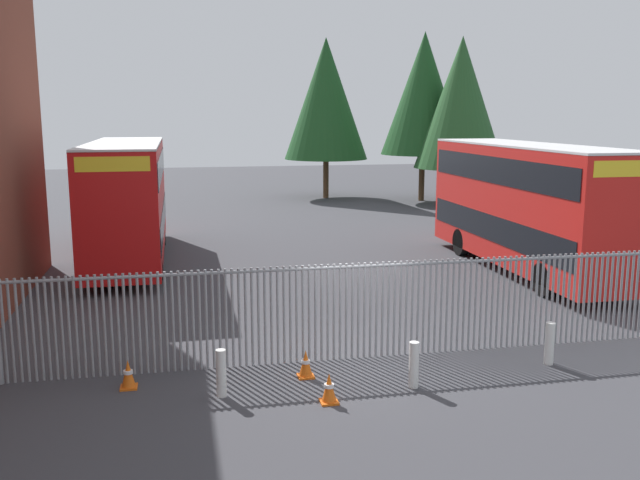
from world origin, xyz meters
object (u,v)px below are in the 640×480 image
(double_decker_bus_behind_fence_left, at_px, (127,197))
(traffic_cone_mid_forecourt, at_px, (306,364))
(bollard_near_left, at_px, (221,373))
(traffic_cone_by_gate, at_px, (329,388))
(traffic_cone_near_kerb, at_px, (128,374))
(double_decker_bus_near_gate, at_px, (527,202))
(bollard_center_front, at_px, (414,365))
(bollard_near_right, at_px, (550,344))

(double_decker_bus_behind_fence_left, distance_m, traffic_cone_mid_forecourt, 13.69)
(bollard_near_left, bearing_deg, traffic_cone_by_gate, -19.98)
(double_decker_bus_behind_fence_left, bearing_deg, traffic_cone_near_kerb, -86.75)
(double_decker_bus_near_gate, height_order, bollard_center_front, double_decker_bus_near_gate)
(double_decker_bus_near_gate, height_order, traffic_cone_by_gate, double_decker_bus_near_gate)
(double_decker_bus_behind_fence_left, distance_m, bollard_center_front, 15.30)
(bollard_center_front, distance_m, traffic_cone_by_gate, 1.89)
(double_decker_bus_behind_fence_left, height_order, bollard_near_right, double_decker_bus_behind_fence_left)
(traffic_cone_mid_forecourt, distance_m, traffic_cone_near_kerb, 3.61)
(bollard_near_left, xyz_separation_m, traffic_cone_near_kerb, (-1.81, 0.79, -0.19))
(bollard_near_left, relative_size, bollard_center_front, 1.00)
(bollard_center_front, bearing_deg, bollard_near_left, 175.24)
(bollard_near_right, distance_m, traffic_cone_by_gate, 5.30)
(double_decker_bus_near_gate, height_order, double_decker_bus_behind_fence_left, same)
(double_decker_bus_near_gate, bearing_deg, traffic_cone_mid_forecourt, -138.37)
(bollard_near_left, xyz_separation_m, traffic_cone_mid_forecourt, (1.79, 0.65, -0.19))
(double_decker_bus_behind_fence_left, xyz_separation_m, traffic_cone_mid_forecourt, (4.32, -12.81, -2.13))
(traffic_cone_by_gate, distance_m, traffic_cone_near_kerb, 4.09)
(bollard_near_right, height_order, traffic_cone_by_gate, bollard_near_right)
(double_decker_bus_near_gate, bearing_deg, double_decker_bus_behind_fence_left, 161.74)
(bollard_center_front, relative_size, traffic_cone_by_gate, 1.61)
(traffic_cone_by_gate, bearing_deg, traffic_cone_mid_forecourt, 98.15)
(traffic_cone_near_kerb, bearing_deg, double_decker_bus_behind_fence_left, 93.25)
(bollard_near_left, bearing_deg, traffic_cone_mid_forecourt, 20.03)
(double_decker_bus_near_gate, relative_size, bollard_center_front, 11.38)
(double_decker_bus_near_gate, height_order, bollard_near_right, double_decker_bus_near_gate)
(double_decker_bus_near_gate, relative_size, traffic_cone_by_gate, 18.32)
(traffic_cone_mid_forecourt, height_order, traffic_cone_near_kerb, same)
(bollard_center_front, bearing_deg, traffic_cone_near_kerb, 168.87)
(traffic_cone_by_gate, bearing_deg, bollard_near_right, 11.35)
(bollard_center_front, height_order, traffic_cone_near_kerb, bollard_center_front)
(double_decker_bus_behind_fence_left, bearing_deg, traffic_cone_mid_forecourt, -71.36)
(bollard_near_right, distance_m, traffic_cone_near_kerb, 9.01)
(traffic_cone_mid_forecourt, bearing_deg, traffic_cone_by_gate, -81.85)
(bollard_near_right, xyz_separation_m, traffic_cone_mid_forecourt, (-5.39, 0.34, -0.19))
(bollard_near_left, bearing_deg, bollard_near_right, 2.54)
(traffic_cone_mid_forecourt, bearing_deg, double_decker_bus_behind_fence_left, 108.64)
(bollard_near_left, xyz_separation_m, bollard_near_right, (7.18, 0.32, 0.00))
(bollard_center_front, height_order, traffic_cone_by_gate, bollard_center_front)
(bollard_near_right, bearing_deg, traffic_cone_near_kerb, 177.00)
(traffic_cone_near_kerb, bearing_deg, bollard_near_left, -23.59)
(traffic_cone_by_gate, bearing_deg, bollard_center_front, 12.44)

